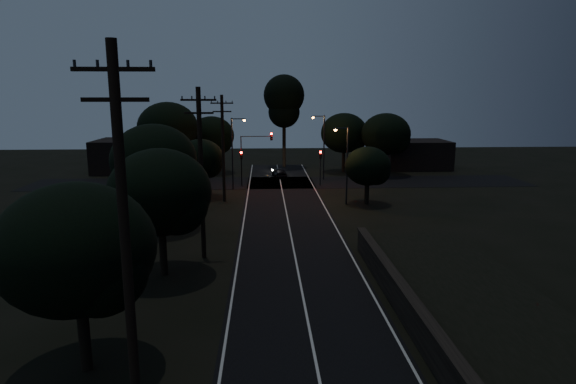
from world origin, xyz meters
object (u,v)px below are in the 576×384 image
utility_pole_mid (201,171)px  car (279,172)px  tall_pine (284,101)px  utility_pole_far (223,147)px  signal_left (241,162)px  streetlight_a (234,149)px  utility_pole_near (126,247)px  signal_right (320,162)px  streetlight_c (345,160)px  signal_mast (256,149)px  streetlight_b (322,143)px

utility_pole_mid → car: size_ratio=2.89×
tall_pine → utility_pole_far: bearing=-106.9°
utility_pole_far → signal_left: utility_pole_far is taller
signal_left → streetlight_a: bearing=-109.6°
utility_pole_near → signal_right: size_ratio=2.93×
utility_pole_mid → car: (6.00, 30.89, -5.09)m
streetlight_c → car: size_ratio=1.97×
utility_pole_near → signal_left: (1.40, 41.99, -3.41)m
tall_pine → signal_right: 16.86m
streetlight_c → streetlight_a: bearing=144.3°
utility_pole_near → utility_pole_mid: 17.01m
signal_right → car: size_ratio=1.08×
utility_pole_far → car: size_ratio=2.76×
signal_left → signal_mast: (1.69, 0.00, 1.50)m
signal_left → streetlight_b: 10.84m
streetlight_b → car: (-5.31, 1.89, -3.99)m
utility_pole_near → streetlight_b: size_ratio=1.50×
utility_pole_mid → utility_pole_far: 17.00m
streetlight_b → streetlight_a: bearing=-150.5°
tall_pine → signal_mast: 16.38m
streetlight_a → car: bearing=56.1°
tall_pine → streetlight_b: 12.82m
utility_pole_mid → streetlight_c: utility_pole_mid is taller
utility_pole_near → streetlight_c: utility_pole_near is taller
utility_pole_mid → streetlight_b: utility_pole_mid is taller
streetlight_b → car: streetlight_b is taller
signal_mast → streetlight_a: (-2.39, -1.99, 0.30)m
utility_pole_near → car: size_ratio=3.16×
utility_pole_far → signal_right: 13.53m
tall_pine → signal_mast: (-3.91, -15.01, -5.28)m
streetlight_b → car: 6.90m
utility_pole_far → streetlight_c: bearing=-9.6°
streetlight_a → signal_mast: bearing=39.8°
signal_mast → streetlight_c: 13.28m
streetlight_c → utility_pole_near: bearing=-110.3°
utility_pole_mid → utility_pole_far: size_ratio=1.05×
utility_pole_near → signal_mast: (3.09, 41.99, -1.91)m
car → tall_pine: bearing=-104.2°
car → streetlight_a: bearing=48.2°
utility_pole_near → car: 48.58m
signal_left → streetlight_c: size_ratio=0.55×
utility_pole_near → streetlight_b: bearing=76.2°
utility_pole_mid → signal_mast: bearing=83.0°
utility_pole_near → streetlight_c: bearing=69.7°
tall_pine → streetlight_c: 26.00m
utility_pole_near → car: (6.00, 47.89, -5.60)m
utility_pole_near → streetlight_c: (11.83, 32.00, -1.89)m
tall_pine → signal_left: tall_pine is taller
utility_pole_near → signal_left: bearing=88.1°
utility_pole_mid → streetlight_c: bearing=51.7°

